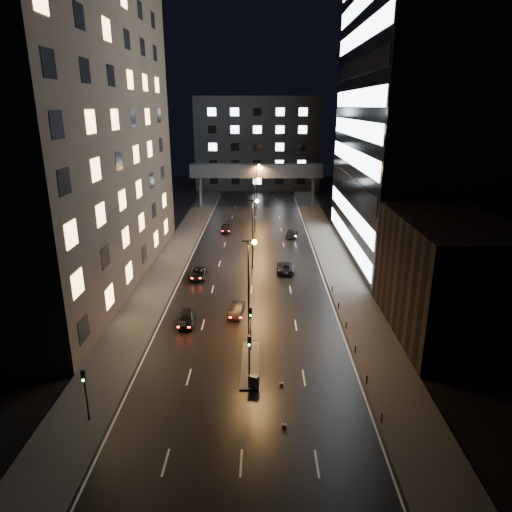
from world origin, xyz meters
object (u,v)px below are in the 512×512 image
(car_toward_a, at_px, (285,267))
(car_away_b, at_px, (237,310))
(car_away_a, at_px, (187,318))
(car_away_d, at_px, (227,228))
(utility_cabinet, at_px, (254,382))
(car_away_c, at_px, (198,273))
(car_toward_b, at_px, (292,233))

(car_toward_a, bearing_deg, car_away_b, 69.35)
(car_away_a, distance_m, car_away_d, 38.08)
(car_away_d, bearing_deg, utility_cabinet, -87.51)
(car_away_c, bearing_deg, car_toward_b, 55.25)
(car_away_d, distance_m, car_toward_a, 23.56)
(car_toward_b, bearing_deg, car_away_c, 63.73)
(car_away_a, relative_size, car_away_d, 0.88)
(utility_cabinet, bearing_deg, car_toward_b, 107.10)
(car_toward_a, xyz_separation_m, car_toward_b, (2.03, 18.23, -0.03))
(car_toward_b, bearing_deg, utility_cabinet, 90.44)
(car_away_b, distance_m, car_toward_a, 15.64)
(car_toward_a, height_order, utility_cabinet, car_toward_a)
(utility_cabinet, bearing_deg, car_away_d, 121.27)
(car_toward_b, bearing_deg, car_toward_a, 91.42)
(car_away_c, distance_m, car_toward_a, 12.35)
(car_toward_b, bearing_deg, car_away_d, -6.82)
(car_away_b, relative_size, car_away_d, 0.80)
(car_toward_a, bearing_deg, utility_cabinet, 84.60)
(car_away_b, relative_size, car_toward_a, 0.76)
(car_away_a, distance_m, car_away_b, 5.73)
(car_away_b, bearing_deg, car_toward_b, 83.54)
(car_away_b, distance_m, car_away_d, 35.92)
(car_away_d, xyz_separation_m, utility_cabinet, (5.98, -49.84, 0.00))
(car_away_c, distance_m, car_away_d, 24.07)
(car_away_b, relative_size, car_toward_b, 0.84)
(car_away_b, xyz_separation_m, car_toward_a, (6.16, 14.37, 0.07))
(car_toward_a, relative_size, utility_cabinet, 4.59)
(car_away_b, height_order, utility_cabinet, car_away_b)
(car_away_d, relative_size, car_toward_b, 1.04)
(car_away_a, bearing_deg, car_away_c, 89.14)
(car_away_c, xyz_separation_m, utility_cabinet, (8.08, -25.86, 0.07))
(car_away_a, height_order, car_toward_a, car_away_a)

